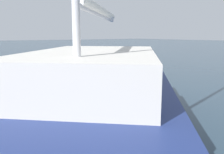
# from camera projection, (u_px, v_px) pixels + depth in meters

# --- Properties ---
(ground_plane) EXTENTS (160.00, 160.00, 0.00)m
(ground_plane) POSITION_uv_depth(u_px,v_px,m) (34.00, 72.00, 14.20)
(ground_plane) COLOR #283D4C
(kayak) EXTENTS (4.37, 2.83, 0.29)m
(kayak) POSITION_uv_depth(u_px,v_px,m) (61.00, 70.00, 14.15)
(kayak) COLOR red
(kayak) RESTS_ON ground
(kayaker) EXTENTS (1.24, 2.11, 0.72)m
(kayaker) POSITION_uv_depth(u_px,v_px,m) (59.00, 62.00, 14.06)
(kayaker) COLOR red
(kayaker) RESTS_ON kayak
(sailboat_far_right_berth) EXTENTS (8.57, 8.96, 14.15)m
(sailboat_far_right_berth) POSITION_uv_depth(u_px,v_px,m) (89.00, 112.00, 4.42)
(sailboat_far_right_berth) COLOR navy
(sailboat_far_right_berth) RESTS_ON ground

